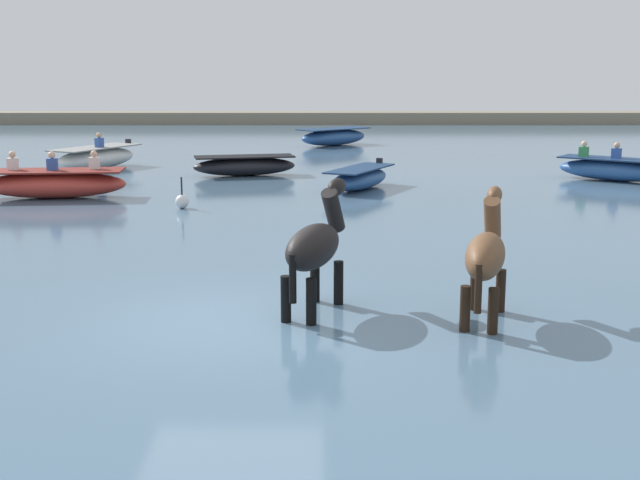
% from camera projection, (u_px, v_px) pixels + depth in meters
% --- Properties ---
extents(ground_plane, '(120.00, 120.00, 0.00)m').
position_uv_depth(ground_plane, '(230.00, 347.00, 11.10)').
color(ground_plane, gray).
extents(water_surface, '(90.00, 90.00, 0.39)m').
position_uv_depth(water_surface, '(272.00, 209.00, 20.85)').
color(water_surface, slate).
rests_on(water_surface, ground).
extents(horse_lead_black, '(1.03, 1.93, 2.12)m').
position_uv_depth(horse_lead_black, '(315.00, 249.00, 11.23)').
color(horse_lead_black, black).
rests_on(horse_lead_black, ground).
extents(horse_trailing_bay, '(0.90, 1.89, 2.06)m').
position_uv_depth(horse_trailing_bay, '(486.00, 258.00, 10.86)').
color(horse_trailing_bay, brown).
rests_on(horse_trailing_bay, ground).
extents(boat_distant_west, '(2.19, 3.07, 0.73)m').
position_uv_depth(boat_distant_west, '(360.00, 178.00, 22.91)').
color(boat_distant_west, '#28518E').
rests_on(boat_distant_west, water_surface).
extents(boat_near_starboard, '(3.77, 1.55, 1.20)m').
position_uv_depth(boat_near_starboard, '(53.00, 184.00, 21.35)').
color(boat_near_starboard, '#BC382D').
rests_on(boat_near_starboard, water_surface).
extents(boat_mid_channel, '(3.39, 2.90, 1.14)m').
position_uv_depth(boat_mid_channel, '(615.00, 169.00, 24.62)').
color(boat_mid_channel, '#28518E').
rests_on(boat_mid_channel, water_surface).
extents(boat_distant_east, '(2.68, 3.65, 1.21)m').
position_uv_depth(boat_distant_east, '(96.00, 158.00, 27.48)').
color(boat_distant_east, silver).
rests_on(boat_distant_east, water_surface).
extents(boat_far_inshore, '(3.44, 3.15, 0.73)m').
position_uv_depth(boat_far_inshore, '(333.00, 137.00, 35.96)').
color(boat_far_inshore, '#28518E').
rests_on(boat_far_inshore, water_surface).
extents(boat_mid_outer, '(3.33, 1.70, 0.61)m').
position_uv_depth(boat_mid_outer, '(244.00, 166.00, 25.79)').
color(boat_mid_outer, black).
rests_on(boat_mid_outer, water_surface).
extents(channel_buoy, '(0.33, 0.33, 0.75)m').
position_uv_depth(channel_buoy, '(182.00, 201.00, 19.75)').
color(channel_buoy, silver).
rests_on(channel_buoy, water_surface).
extents(far_shoreline, '(80.00, 2.40, 1.08)m').
position_uv_depth(far_shoreline, '(300.00, 121.00, 50.43)').
color(far_shoreline, gray).
rests_on(far_shoreline, ground).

